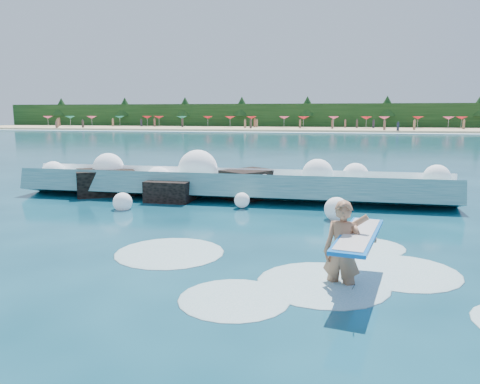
% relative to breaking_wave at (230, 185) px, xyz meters
% --- Properties ---
extents(ground, '(200.00, 200.00, 0.00)m').
position_rel_breaking_wave_xyz_m(ground, '(0.10, -7.60, -0.49)').
color(ground, '#083343').
rests_on(ground, ground).
extents(beach, '(140.00, 20.00, 0.40)m').
position_rel_breaking_wave_xyz_m(beach, '(0.10, 70.40, -0.29)').
color(beach, tan).
rests_on(beach, ground).
extents(wet_band, '(140.00, 5.00, 0.08)m').
position_rel_breaking_wave_xyz_m(wet_band, '(0.10, 59.40, -0.45)').
color(wet_band, silver).
rests_on(wet_band, ground).
extents(treeline, '(140.00, 4.00, 5.00)m').
position_rel_breaking_wave_xyz_m(treeline, '(0.10, 80.40, 2.01)').
color(treeline, black).
rests_on(treeline, ground).
extents(breaking_wave, '(16.12, 2.60, 1.39)m').
position_rel_breaking_wave_xyz_m(breaking_wave, '(0.00, 0.00, 0.00)').
color(breaking_wave, teal).
rests_on(breaking_wave, ground).
extents(rock_cluster, '(8.15, 2.99, 1.26)m').
position_rel_breaking_wave_xyz_m(rock_cluster, '(-2.36, -0.36, -0.09)').
color(rock_cluster, black).
rests_on(rock_cluster, ground).
extents(surfer_with_board, '(1.22, 3.08, 1.96)m').
position_rel_breaking_wave_xyz_m(surfer_with_board, '(4.24, -8.56, 0.24)').
color(surfer_with_board, '#A26B4B').
rests_on(surfer_with_board, ground).
extents(wave_spray, '(15.48, 4.24, 1.87)m').
position_rel_breaking_wave_xyz_m(wave_spray, '(-0.65, -0.21, 0.39)').
color(wave_spray, white).
rests_on(wave_spray, ground).
extents(surf_foam, '(8.97, 5.65, 0.13)m').
position_rel_breaking_wave_xyz_m(surf_foam, '(3.45, -8.01, -0.49)').
color(surf_foam, silver).
rests_on(surf_foam, ground).
extents(beach_umbrellas, '(112.70, 6.47, 0.50)m').
position_rel_breaking_wave_xyz_m(beach_umbrellas, '(-0.11, 72.66, 1.76)').
color(beach_umbrellas, '#EA4577').
rests_on(beach_umbrellas, ground).
extents(beachgoers, '(102.74, 13.69, 1.94)m').
position_rel_breaking_wave_xyz_m(beachgoers, '(1.38, 67.54, 0.62)').
color(beachgoers, '#3F332D').
rests_on(beachgoers, ground).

